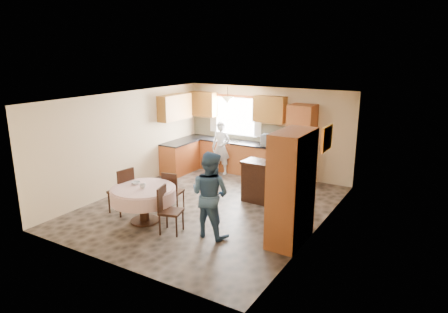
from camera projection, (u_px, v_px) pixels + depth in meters
floor at (210, 206)px, 9.19m from camera, size 5.00×6.00×0.01m
ceiling at (209, 98)px, 8.55m from camera, size 5.00×6.00×0.01m
wall_back at (267, 131)px, 11.36m from camera, size 5.00×0.02×2.50m
wall_front at (108, 194)px, 6.38m from camera, size 5.00×0.02×2.50m
wall_left at (127, 141)px, 10.11m from camera, size 0.02×6.00×2.50m
wall_right at (319, 171)px, 7.63m from camera, size 0.02×6.00×2.50m
window at (236, 116)px, 11.75m from camera, size 1.40×0.03×1.10m
curtain_left at (213, 113)px, 12.07m from camera, size 0.22×0.02×1.15m
curtain_right at (258, 117)px, 11.32m from camera, size 0.22×0.02×1.15m
base_cab_back at (235, 157)px, 11.74m from camera, size 3.30×0.60×0.88m
counter_back at (235, 142)px, 11.62m from camera, size 3.30×0.64×0.04m
base_cab_left at (180, 158)px, 11.66m from camera, size 0.60×1.20×0.88m
counter_left at (180, 142)px, 11.55m from camera, size 0.64×1.20×0.04m
backsplash at (240, 131)px, 11.79m from camera, size 3.30×0.02×0.55m
wall_cab_left at (203, 104)px, 12.07m from camera, size 0.85×0.33×0.72m
wall_cab_right at (270, 109)px, 10.98m from camera, size 0.90×0.33×0.72m
wall_cab_side at (175, 107)px, 11.35m from camera, size 0.33×1.20×0.72m
oven_tower at (301, 145)px, 10.58m from camera, size 0.66×0.62×2.12m
oven_upper at (297, 140)px, 10.27m from camera, size 0.56×0.01×0.45m
oven_lower at (296, 158)px, 10.40m from camera, size 0.56×0.01×0.45m
pendant at (228, 100)px, 11.22m from camera, size 0.36×0.36×0.18m
sideboard at (269, 185)px, 9.27m from camera, size 1.30×0.58×0.92m
space_heater at (287, 194)px, 9.28m from camera, size 0.39×0.29×0.49m
cupboard at (292, 188)px, 7.25m from camera, size 0.55×1.11×2.12m
dining_table at (143, 195)px, 8.22m from camera, size 1.34×1.34×0.76m
chair_left at (123, 189)px, 8.66m from camera, size 0.50×0.50×1.03m
chair_back at (172, 189)px, 8.85m from camera, size 0.46×0.46×0.90m
chair_right at (167, 207)px, 7.77m from camera, size 0.50×0.50×0.94m
framed_picture at (327, 138)px, 7.90m from camera, size 0.06×0.60×0.50m
microwave at (272, 141)px, 10.95m from camera, size 0.64×0.50×0.32m
person_sink at (221, 148)px, 11.45m from camera, size 0.60×0.43×1.53m
person_dining at (210, 194)px, 7.57m from camera, size 0.84×0.67×1.68m
bowl_sideboard at (261, 163)px, 9.26m from camera, size 0.23×0.23×0.05m
bottle_sideboard at (284, 161)px, 8.94m from camera, size 0.12×0.12×0.31m
cup_table at (143, 186)px, 8.11m from camera, size 0.16×0.16×0.10m
bowl_table at (136, 183)px, 8.35m from camera, size 0.21×0.21×0.06m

